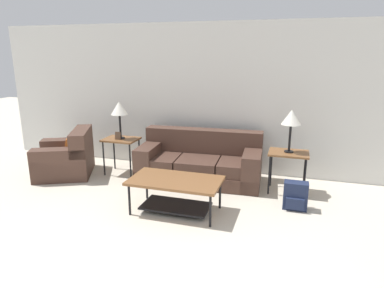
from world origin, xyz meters
The scene contains 10 objects.
wall_back centered at (0.00, 4.80, 1.30)m, with size 8.94×0.06×2.60m.
couch centered at (-0.26, 4.17, 0.30)m, with size 2.07×1.01×0.82m.
armchair centered at (-2.57, 3.74, 0.29)m, with size 1.20×1.22×0.80m.
coffee_table centered at (-0.25, 2.92, 0.34)m, with size 1.22×0.67×0.46m.
side_table_left centered at (-1.67, 4.07, 0.57)m, with size 0.59×0.44×0.64m.
side_table_right centered at (1.16, 4.07, 0.57)m, with size 0.59×0.44×0.64m.
table_lamp_left centered at (-1.67, 4.07, 1.16)m, with size 0.29×0.29×0.65m.
table_lamp_right centered at (1.16, 4.07, 1.16)m, with size 0.29×0.29×0.65m.
backpack centered at (1.30, 3.48, 0.19)m, with size 0.32×0.25×0.39m.
picture_frame centered at (-1.69, 4.01, 0.70)m, with size 0.10×0.04×0.13m.
Camera 1 is at (1.22, -1.08, 2.10)m, focal length 32.00 mm.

